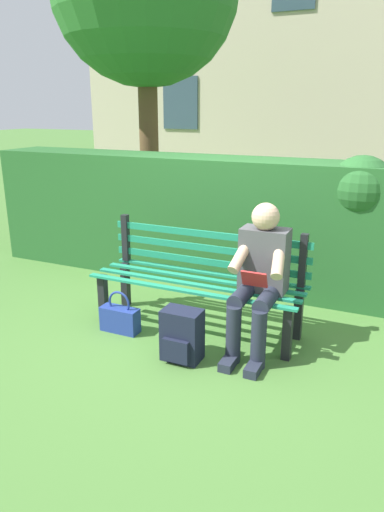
# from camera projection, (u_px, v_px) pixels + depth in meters

# --- Properties ---
(ground) EXTENTS (60.00, 60.00, 0.00)m
(ground) POSITION_uv_depth(u_px,v_px,m) (197.00, 329.00, 4.24)
(ground) COLOR #477533
(park_bench) EXTENTS (1.87, 0.54, 0.92)m
(park_bench) POSITION_uv_depth(u_px,v_px,m) (201.00, 277.00, 4.17)
(park_bench) COLOR black
(park_bench) RESTS_ON ground
(person_seated) EXTENTS (0.44, 0.73, 1.19)m
(person_seated) POSITION_uv_depth(u_px,v_px,m) (259.00, 275.00, 3.72)
(person_seated) COLOR #4C4C51
(person_seated) RESTS_ON ground
(hedge_backdrop) EXTENTS (5.32, 0.74, 1.48)m
(hedge_backdrop) POSITION_uv_depth(u_px,v_px,m) (210.00, 217.00, 5.27)
(hedge_backdrop) COLOR #265B28
(hedge_backdrop) RESTS_ON ground
(building_facade) EXTENTS (10.33, 3.32, 7.06)m
(building_facade) POSITION_uv_depth(u_px,v_px,m) (308.00, 34.00, 11.21)
(building_facade) COLOR #BCAD93
(building_facade) RESTS_ON ground
(backpack) EXTENTS (0.30, 0.27, 0.42)m
(backpack) POSITION_uv_depth(u_px,v_px,m) (182.00, 335.00, 3.67)
(backpack) COLOR #191E33
(backpack) RESTS_ON ground
(handbag) EXTENTS (0.35, 0.13, 0.38)m
(handbag) POSITION_uv_depth(u_px,v_px,m) (120.00, 318.00, 4.16)
(handbag) COLOR navy
(handbag) RESTS_ON ground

